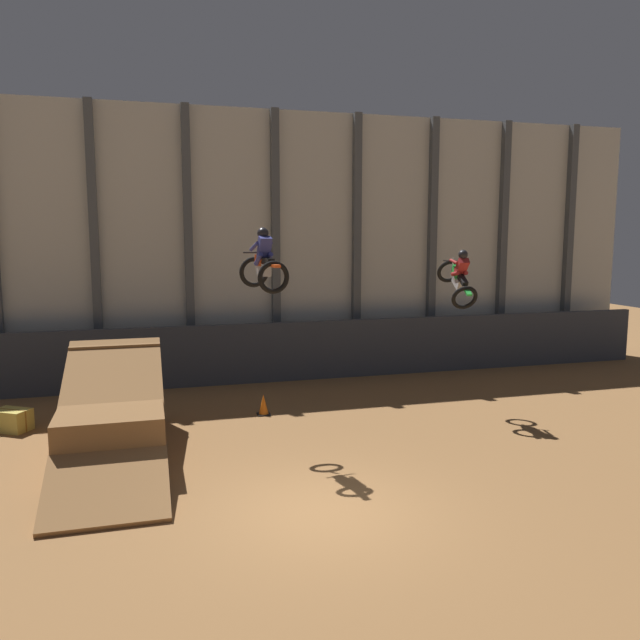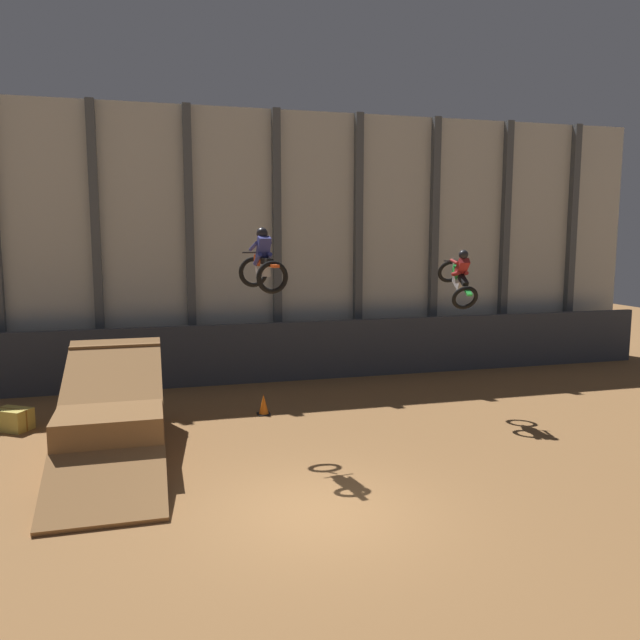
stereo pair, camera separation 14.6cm
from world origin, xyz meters
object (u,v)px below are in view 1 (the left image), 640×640
(rider_bike_left_air, at_px, (264,265))
(rider_bike_right_air, at_px, (458,277))
(hay_bale_trackside, at_px, (12,420))
(traffic_cone_near_ramp, at_px, (264,405))
(dirt_ramp, at_px, (114,416))

(rider_bike_left_air, xyz_separation_m, rider_bike_right_air, (5.82, 1.64, -0.50))
(rider_bike_right_air, distance_m, hay_bale_trackside, 12.49)
(rider_bike_right_air, bearing_deg, traffic_cone_near_ramp, 176.21)
(dirt_ramp, relative_size, rider_bike_left_air, 3.58)
(rider_bike_left_air, distance_m, rider_bike_right_air, 6.07)
(traffic_cone_near_ramp, height_order, hay_bale_trackside, traffic_cone_near_ramp)
(rider_bike_right_air, bearing_deg, hay_bale_trackside, -179.30)
(rider_bike_right_air, bearing_deg, rider_bike_left_air, -157.00)
(dirt_ramp, xyz_separation_m, traffic_cone_near_ramp, (3.88, 1.86, -0.51))
(rider_bike_left_air, height_order, hay_bale_trackside, rider_bike_left_air)
(dirt_ramp, xyz_separation_m, hay_bale_trackside, (-2.64, 2.18, -0.51))
(rider_bike_right_air, xyz_separation_m, traffic_cone_near_ramp, (-5.38, 1.05, -3.55))
(rider_bike_left_air, relative_size, traffic_cone_near_ramp, 3.10)
(dirt_ramp, bearing_deg, hay_bale_trackside, 140.42)
(hay_bale_trackside, bearing_deg, traffic_cone_near_ramp, -2.83)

